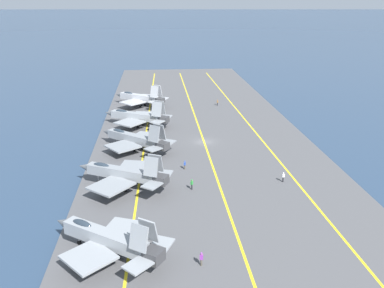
% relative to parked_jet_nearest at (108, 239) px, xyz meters
% --- Properties ---
extents(ground_plane, '(2000.00, 2000.00, 0.00)m').
position_rel_parked_jet_nearest_xyz_m(ground_plane, '(39.22, -16.01, -2.83)').
color(ground_plane, navy).
extents(carrier_deck, '(183.42, 45.60, 0.40)m').
position_rel_parked_jet_nearest_xyz_m(carrier_deck, '(39.22, -16.01, -2.63)').
color(carrier_deck, '#4C4C4F').
rests_on(carrier_deck, ground).
extents(deck_stripe_foul_line, '(165.04, 3.98, 0.01)m').
position_rel_parked_jet_nearest_xyz_m(deck_stripe_foul_line, '(39.22, -28.55, -2.42)').
color(deck_stripe_foul_line, yellow).
rests_on(deck_stripe_foul_line, carrier_deck).
extents(deck_stripe_centerline, '(165.07, 0.36, 0.01)m').
position_rel_parked_jet_nearest_xyz_m(deck_stripe_centerline, '(39.22, -16.01, -2.42)').
color(deck_stripe_centerline, yellow).
rests_on(deck_stripe_centerline, carrier_deck).
extents(deck_stripe_edge_line, '(165.02, 5.11, 0.01)m').
position_rel_parked_jet_nearest_xyz_m(deck_stripe_edge_line, '(39.22, -3.47, -2.42)').
color(deck_stripe_edge_line, yellow).
rests_on(deck_stripe_edge_line, carrier_deck).
extents(parked_jet_nearest, '(12.85, 15.14, 6.18)m').
position_rel_parked_jet_nearest_xyz_m(parked_jet_nearest, '(0.00, 0.00, 0.00)').
color(parked_jet_nearest, gray).
rests_on(parked_jet_nearest, carrier_deck).
extents(parked_jet_second, '(13.83, 15.87, 6.40)m').
position_rel_parked_jet_nearest_xyz_m(parked_jet_second, '(18.19, -0.64, 0.18)').
color(parked_jet_second, gray).
rests_on(parked_jet_second, carrier_deck).
extents(parked_jet_third, '(14.19, 15.72, 6.18)m').
position_rel_parked_jet_nearest_xyz_m(parked_jet_third, '(35.87, -1.69, -0.18)').
color(parked_jet_third, gray).
rests_on(parked_jet_third, carrier_deck).
extents(parked_jet_fourth, '(13.13, 16.63, 6.60)m').
position_rel_parked_jet_nearest_xyz_m(parked_jet_fourth, '(51.59, -1.59, 0.01)').
color(parked_jet_fourth, gray).
rests_on(parked_jet_fourth, carrier_deck).
extents(parked_jet_fifth, '(13.46, 15.52, 6.41)m').
position_rel_parked_jet_nearest_xyz_m(parked_jet_fifth, '(70.37, -1.71, 0.02)').
color(parked_jet_fifth, '#A8AAAF').
rests_on(parked_jet_fifth, carrier_deck).
extents(crew_blue_vest, '(0.45, 0.37, 1.66)m').
position_rel_parked_jet_nearest_xyz_m(crew_blue_vest, '(24.93, -10.88, -1.51)').
color(crew_blue_vest, '#4C473D').
rests_on(crew_blue_vest, carrier_deck).
extents(crew_green_vest, '(0.46, 0.43, 1.78)m').
position_rel_parked_jet_nearest_xyz_m(crew_green_vest, '(16.75, -11.40, -1.45)').
color(crew_green_vest, '#232328').
rests_on(crew_green_vest, carrier_deck).
extents(crew_white_vest, '(0.31, 0.41, 1.72)m').
position_rel_parked_jet_nearest_xyz_m(crew_white_vest, '(18.23, -26.76, -1.48)').
color(crew_white_vest, '#232328').
rests_on(crew_white_vest, carrier_deck).
extents(crew_brown_vest, '(0.30, 0.40, 1.73)m').
position_rel_parked_jet_nearest_xyz_m(crew_brown_vest, '(69.13, -23.41, -1.48)').
color(crew_brown_vest, '#232328').
rests_on(crew_brown_vest, carrier_deck).
extents(crew_purple_vest, '(0.33, 0.42, 1.76)m').
position_rel_parked_jet_nearest_xyz_m(crew_purple_vest, '(-2.75, -10.74, -1.46)').
color(crew_purple_vest, '#4C473D').
rests_on(crew_purple_vest, carrier_deck).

